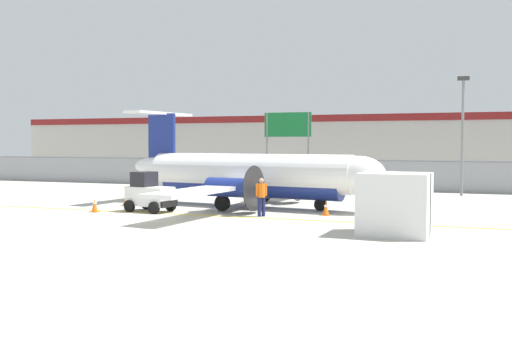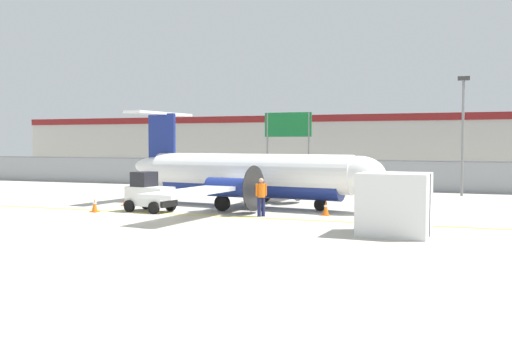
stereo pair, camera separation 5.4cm
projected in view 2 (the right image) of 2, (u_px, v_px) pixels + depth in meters
ground_plane at (198, 215)px, 25.60m from camera, size 140.00×140.00×0.01m
perimeter_fence at (294, 173)px, 40.61m from camera, size 98.00×0.10×2.10m
parking_lot_strip at (329, 178)px, 51.49m from camera, size 98.00×17.00×0.12m
background_building at (361, 143)px, 68.74m from camera, size 91.00×8.10×6.50m
commuter_airplane at (254, 175)px, 28.79m from camera, size 14.31×16.07×4.92m
baggage_tug at (149, 193)px, 26.95m from camera, size 2.50×1.75×1.88m
ground_crew_worker at (261, 195)px, 25.12m from camera, size 0.48×0.48×1.70m
cargo_container at (394, 204)px, 20.07m from camera, size 2.53×2.16×2.20m
traffic_cone_near_left at (326, 208)px, 25.50m from camera, size 0.36×0.36×0.64m
traffic_cone_near_right at (95, 205)px, 26.76m from camera, size 0.36×0.36×0.64m
traffic_cone_far_left at (374, 211)px, 24.56m from camera, size 0.36×0.36×0.64m
traffic_cone_far_right at (126, 199)px, 29.56m from camera, size 0.36×0.36×0.64m
parked_car_0 at (214, 165)px, 60.09m from camera, size 4.28×2.16×1.58m
parked_car_1 at (310, 166)px, 58.10m from camera, size 4.36×2.36×1.58m
parked_car_2 at (382, 173)px, 44.32m from camera, size 4.22×2.05×1.58m
parked_car_3 at (472, 173)px, 44.58m from camera, size 4.23×2.07×1.58m
apron_light_pole at (463, 125)px, 34.59m from camera, size 0.70×0.30×7.27m
highway_sign at (288, 131)px, 42.32m from camera, size 3.60×0.14×5.50m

